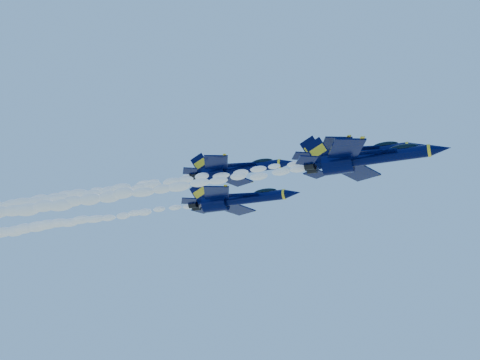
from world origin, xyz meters
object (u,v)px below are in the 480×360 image
(jet_second, at_px, (353,154))
(jet_fourth, at_px, (237,200))
(jet_third, at_px, (235,170))
(jet_lead, at_px, (366,159))

(jet_second, distance_m, jet_fourth, 28.90)
(jet_fourth, bearing_deg, jet_second, -36.81)
(jet_third, bearing_deg, jet_second, -9.06)
(jet_lead, distance_m, jet_third, 23.68)
(jet_fourth, bearing_deg, jet_lead, -44.03)
(jet_third, xyz_separation_m, jet_fourth, (-5.20, 14.42, 0.63))
(jet_third, distance_m, jet_fourth, 15.34)
(jet_second, relative_size, jet_fourth, 0.83)
(jet_lead, bearing_deg, jet_fourth, 135.97)
(jet_fourth, bearing_deg, jet_third, -70.17)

